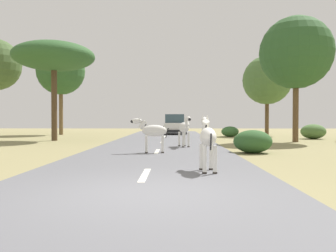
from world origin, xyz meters
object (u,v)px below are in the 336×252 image
object	(u,v)px
tree_1	(54,57)
car_0	(174,125)
zebra_0	(184,128)
tree_3	(61,71)
tree_6	(267,80)
zebra_2	(208,137)
tree_5	(296,53)
zebra_1	(152,131)
bush_2	(313,132)
bush_3	(253,142)
bush_4	(230,132)

from	to	relation	value
tree_1	car_0	bearing A→B (deg)	50.17
zebra_0	car_0	size ratio (longest dim) A/B	0.36
tree_3	tree_6	bearing A→B (deg)	-3.58
zebra_0	tree_6	world-z (taller)	tree_6
tree_3	tree_6	size ratio (longest dim) A/B	1.15
zebra_2	tree_5	world-z (taller)	tree_5
zebra_1	tree_1	world-z (taller)	tree_1
tree_6	bush_2	size ratio (longest dim) A/B	3.91
tree_1	bush_3	distance (m)	14.17
bush_4	zebra_1	bearing A→B (deg)	-110.98
zebra_0	tree_6	distance (m)	15.04
tree_3	bush_2	world-z (taller)	tree_3
bush_4	zebra_2	bearing A→B (deg)	-100.79
zebra_2	bush_3	size ratio (longest dim) A/B	0.98
zebra_0	bush_4	size ratio (longest dim) A/B	1.17
zebra_1	bush_4	bearing A→B (deg)	-24.39
tree_5	zebra_2	bearing A→B (deg)	-117.73
zebra_1	car_0	size ratio (longest dim) A/B	0.34
bush_4	car_0	bearing A→B (deg)	136.95
zebra_2	tree_6	bearing A→B (deg)	69.11
tree_6	bush_4	size ratio (longest dim) A/B	4.95
tree_6	bush_4	world-z (taller)	tree_6
zebra_0	tree_3	xyz separation A→B (m)	(-10.33, 13.77, 4.59)
zebra_1	tree_3	size ratio (longest dim) A/B	0.20
zebra_0	tree_1	size ratio (longest dim) A/B	0.25
tree_1	zebra_0	bearing A→B (deg)	-34.03
bush_4	tree_1	bearing A→B (deg)	-156.72
bush_3	tree_6	bearing A→B (deg)	73.24
zebra_1	bush_3	size ratio (longest dim) A/B	0.97
tree_1	zebra_1	bearing A→B (deg)	-51.29
tree_5	bush_4	size ratio (longest dim) A/B	5.57
car_0	bush_4	distance (m)	5.88
zebra_0	zebra_1	size ratio (longest dim) A/B	1.05
tree_5	bush_4	world-z (taller)	tree_5
zebra_0	tree_5	bearing A→B (deg)	-161.53
tree_1	tree_6	size ratio (longest dim) A/B	0.94
tree_6	tree_5	bearing A→B (deg)	-93.41
zebra_1	bush_2	xyz separation A→B (m)	(10.42, 10.61, -0.38)
zebra_1	tree_6	distance (m)	18.20
zebra_0	tree_5	world-z (taller)	tree_5
tree_3	bush_4	xyz separation A→B (m)	(14.17, -3.22, -5.13)
car_0	zebra_1	bearing A→B (deg)	86.33
zebra_0	zebra_1	world-z (taller)	zebra_0
zebra_1	tree_1	bearing A→B (deg)	35.31
zebra_1	tree_1	size ratio (longest dim) A/B	0.24
tree_5	tree_6	size ratio (longest dim) A/B	1.13
car_0	tree_5	distance (m)	13.23
tree_6	bush_2	distance (m)	6.73
zebra_0	zebra_1	xyz separation A→B (m)	(-1.33, -2.94, -0.06)
tree_3	bush_2	xyz separation A→B (m)	(19.41, -6.11, -5.03)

